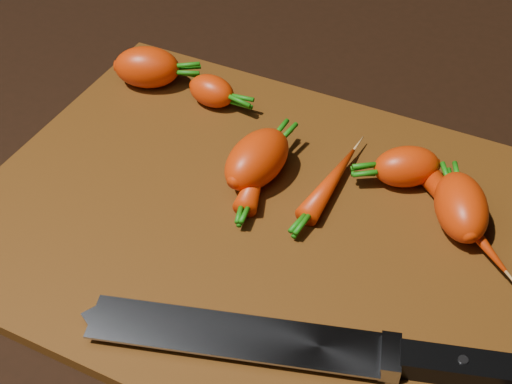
% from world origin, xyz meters
% --- Properties ---
extents(ground, '(2.00, 2.00, 0.01)m').
position_xyz_m(ground, '(0.00, 0.00, -0.01)').
color(ground, black).
extents(cutting_board, '(0.50, 0.40, 0.01)m').
position_xyz_m(cutting_board, '(0.00, 0.00, 0.01)').
color(cutting_board, '#5D320D').
rests_on(cutting_board, ground).
extents(carrot_0, '(0.08, 0.07, 0.05)m').
position_xyz_m(carrot_0, '(-0.19, 0.13, 0.03)').
color(carrot_0, red).
rests_on(carrot_0, cutting_board).
extents(carrot_1, '(0.06, 0.09, 0.05)m').
position_xyz_m(carrot_1, '(-0.02, 0.04, 0.04)').
color(carrot_1, red).
rests_on(carrot_1, cutting_board).
extents(carrot_2, '(0.07, 0.07, 0.04)m').
position_xyz_m(carrot_2, '(0.11, 0.10, 0.03)').
color(carrot_2, red).
rests_on(carrot_2, cutting_board).
extents(carrot_3, '(0.05, 0.04, 0.03)m').
position_xyz_m(carrot_3, '(-0.11, 0.13, 0.03)').
color(carrot_3, red).
rests_on(carrot_3, cutting_board).
extents(carrot_4, '(0.07, 0.09, 0.05)m').
position_xyz_m(carrot_4, '(0.17, 0.07, 0.03)').
color(carrot_4, red).
rests_on(carrot_4, cutting_board).
extents(carrot_5, '(0.03, 0.11, 0.02)m').
position_xyz_m(carrot_5, '(0.05, 0.06, 0.02)').
color(carrot_5, red).
rests_on(carrot_5, cutting_board).
extents(carrot_6, '(0.11, 0.11, 0.02)m').
position_xyz_m(carrot_6, '(0.18, 0.07, 0.02)').
color(carrot_6, red).
rests_on(carrot_6, cutting_board).
extents(carrot_7, '(0.04, 0.09, 0.02)m').
position_xyz_m(carrot_7, '(-0.01, 0.03, 0.02)').
color(carrot_7, red).
rests_on(carrot_7, cutting_board).
extents(knife, '(0.36, 0.14, 0.02)m').
position_xyz_m(knife, '(0.07, -0.13, 0.02)').
color(knife, gray).
rests_on(knife, cutting_board).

